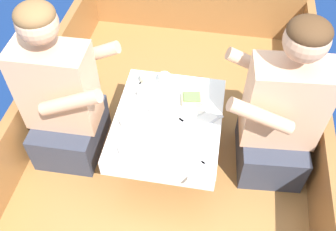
% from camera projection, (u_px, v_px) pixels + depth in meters
% --- Properties ---
extents(ground_plane, '(60.00, 60.00, 0.00)m').
position_uv_depth(ground_plane, '(166.00, 192.00, 2.55)').
color(ground_plane, navy).
extents(boat_deck, '(1.79, 2.86, 0.34)m').
position_uv_depth(boat_deck, '(166.00, 179.00, 2.42)').
color(boat_deck, '#9E6B38').
rests_on(boat_deck, ground_plane).
extents(gunwale_port, '(0.06, 2.86, 0.37)m').
position_uv_depth(gunwale_port, '(24.00, 127.00, 2.25)').
color(gunwale_port, '#936033').
rests_on(gunwale_port, boat_deck).
extents(gunwale_starboard, '(0.06, 2.86, 0.37)m').
position_uv_depth(gunwale_starboard, '(321.00, 168.00, 2.06)').
color(gunwale_starboard, '#936033').
rests_on(gunwale_starboard, boat_deck).
extents(bow_coaming, '(1.67, 0.06, 0.42)m').
position_uv_depth(bow_coaming, '(196.00, 7.00, 3.04)').
color(bow_coaming, '#936033').
rests_on(bow_coaming, boat_deck).
extents(cockpit_table, '(0.59, 0.71, 0.36)m').
position_uv_depth(cockpit_table, '(168.00, 123.00, 2.10)').
color(cockpit_table, '#B2B2B7').
rests_on(cockpit_table, boat_deck).
extents(person_port, '(0.53, 0.45, 1.02)m').
position_uv_depth(person_port, '(62.00, 100.00, 2.08)').
color(person_port, '#333847').
rests_on(person_port, boat_deck).
extents(person_starboard, '(0.55, 0.48, 1.02)m').
position_uv_depth(person_starboard, '(280.00, 115.00, 2.00)').
color(person_starboard, '#333847').
rests_on(person_starboard, boat_deck).
extents(plate_sandwich, '(0.20, 0.20, 0.01)m').
position_uv_depth(plate_sandwich, '(191.00, 102.00, 2.14)').
color(plate_sandwich, white).
rests_on(plate_sandwich, cockpit_table).
extents(plate_bread, '(0.20, 0.20, 0.01)m').
position_uv_depth(plate_bread, '(176.00, 144.00, 1.95)').
color(plate_bread, white).
rests_on(plate_bread, cockpit_table).
extents(sandwich, '(0.13, 0.11, 0.05)m').
position_uv_depth(sandwich, '(192.00, 99.00, 2.12)').
color(sandwich, '#E0BC7F').
rests_on(sandwich, plate_sandwich).
extents(bowl_port_near, '(0.13, 0.13, 0.04)m').
position_uv_depth(bowl_port_near, '(148.00, 92.00, 2.17)').
color(bowl_port_near, white).
rests_on(bowl_port_near, cockpit_table).
extents(bowl_starboard_near, '(0.13, 0.13, 0.04)m').
position_uv_depth(bowl_starboard_near, '(132.00, 150.00, 1.90)').
color(bowl_starboard_near, white).
rests_on(bowl_starboard_near, cockpit_table).
extents(bowl_center_far, '(0.14, 0.14, 0.04)m').
position_uv_depth(bowl_center_far, '(162.00, 110.00, 2.08)').
color(bowl_center_far, white).
rests_on(bowl_center_far, cockpit_table).
extents(coffee_cup_port, '(0.09, 0.06, 0.06)m').
position_uv_depth(coffee_cup_port, '(127.00, 123.00, 2.01)').
color(coffee_cup_port, white).
rests_on(coffee_cup_port, cockpit_table).
extents(coffee_cup_starboard, '(0.10, 0.07, 0.06)m').
position_uv_depth(coffee_cup_starboard, '(165.00, 79.00, 2.23)').
color(coffee_cup_starboard, white).
rests_on(coffee_cup_starboard, cockpit_table).
extents(tin_can, '(0.07, 0.07, 0.05)m').
position_uv_depth(tin_can, '(146.00, 78.00, 2.24)').
color(tin_can, silver).
rests_on(tin_can, cockpit_table).
extents(utensil_knife_starboard, '(0.17, 0.06, 0.00)m').
position_uv_depth(utensil_knife_starboard, '(194.00, 159.00, 1.89)').
color(utensil_knife_starboard, silver).
rests_on(utensil_knife_starboard, cockpit_table).
extents(utensil_spoon_port, '(0.13, 0.13, 0.01)m').
position_uv_depth(utensil_spoon_port, '(215.00, 120.00, 2.05)').
color(utensil_spoon_port, silver).
rests_on(utensil_spoon_port, cockpit_table).
extents(utensil_fork_starboard, '(0.11, 0.15, 0.00)m').
position_uv_depth(utensil_fork_starboard, '(135.00, 87.00, 2.22)').
color(utensil_fork_starboard, silver).
rests_on(utensil_fork_starboard, cockpit_table).
extents(utensil_spoon_starboard, '(0.04, 0.17, 0.01)m').
position_uv_depth(utensil_spoon_starboard, '(191.00, 164.00, 1.86)').
color(utensil_spoon_starboard, silver).
rests_on(utensil_spoon_starboard, cockpit_table).
extents(utensil_fork_port, '(0.15, 0.11, 0.00)m').
position_uv_depth(utensil_fork_port, '(188.00, 125.00, 2.03)').
color(utensil_fork_port, silver).
rests_on(utensil_fork_port, cockpit_table).
extents(utensil_spoon_center, '(0.12, 0.14, 0.01)m').
position_uv_depth(utensil_spoon_center, '(201.00, 160.00, 1.88)').
color(utensil_spoon_center, silver).
rests_on(utensil_spoon_center, cockpit_table).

